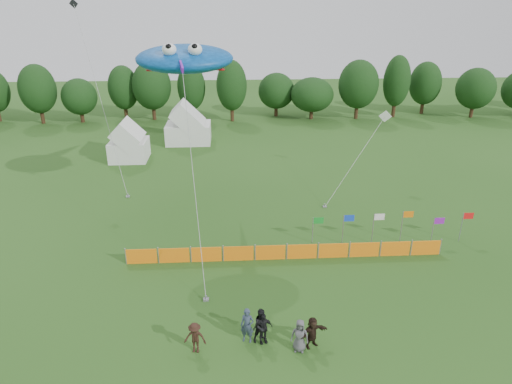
{
  "coord_description": "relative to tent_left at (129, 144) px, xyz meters",
  "views": [
    {
      "loc": [
        -1.4,
        -17.52,
        15.02
      ],
      "look_at": [
        0.0,
        6.0,
        5.2
      ],
      "focal_mm": 32.0,
      "sensor_mm": 36.0,
      "label": 1
    }
  ],
  "objects": [
    {
      "name": "spectator_c",
      "position": [
        8.52,
        -28.7,
        -0.88
      ],
      "size": [
        1.1,
        0.74,
        1.58
      ],
      "primitive_type": "imported",
      "rotation": [
        0.0,
        0.0,
        -0.16
      ],
      "color": "black",
      "rests_on": "ground"
    },
    {
      "name": "spectator_b",
      "position": [
        11.65,
        -28.12,
        -0.79
      ],
      "size": [
        1.06,
        0.97,
        1.77
      ],
      "primitive_type": "imported",
      "rotation": [
        0.0,
        0.0,
        0.44
      ],
      "color": "black",
      "rests_on": "ground"
    },
    {
      "name": "tent_right",
      "position": [
        5.61,
        5.92,
        0.15
      ],
      "size": [
        5.11,
        4.09,
        3.61
      ],
      "color": "silver",
      "rests_on": "ground"
    },
    {
      "name": "stingray_kite",
      "position": [
        7.6,
        -14.72,
        10.0
      ],
      "size": [
        6.46,
        18.05,
        12.82
      ],
      "color": "blue",
      "rests_on": "ground"
    },
    {
      "name": "small_kite_dark",
      "position": [
        -0.57,
        -6.5,
        6.66
      ],
      "size": [
        4.68,
        6.62,
        15.33
      ],
      "color": "black",
      "rests_on": "ground"
    },
    {
      "name": "small_kite_white",
      "position": [
        21.95,
        -8.99,
        2.32
      ],
      "size": [
        6.89,
        6.25,
        6.39
      ],
      "color": "white",
      "rests_on": "ground"
    },
    {
      "name": "spectator_a",
      "position": [
        10.95,
        -28.12,
        -0.78
      ],
      "size": [
        0.75,
        0.59,
        1.79
      ],
      "primitive_type": "imported",
      "rotation": [
        0.0,
        0.0,
        -0.28
      ],
      "color": "#2D384B",
      "rests_on": "ground"
    },
    {
      "name": "spectator_d",
      "position": [
        11.68,
        -28.25,
        -0.86
      ],
      "size": [
        1.02,
        0.62,
        1.63
      ],
      "primitive_type": "imported",
      "rotation": [
        0.0,
        0.0,
        0.24
      ],
      "color": "black",
      "rests_on": "ground"
    },
    {
      "name": "spectator_f",
      "position": [
        13.97,
        -28.66,
        -0.87
      ],
      "size": [
        1.54,
        1.08,
        1.6
      ],
      "primitive_type": "imported",
      "rotation": [
        0.0,
        0.0,
        0.45
      ],
      "color": "black",
      "rests_on": "ground"
    },
    {
      "name": "spectator_e",
      "position": [
        13.34,
        -28.9,
        -0.84
      ],
      "size": [
        0.91,
        0.7,
        1.67
      ],
      "primitive_type": "imported",
      "rotation": [
        0.0,
        0.0,
        -0.22
      ],
      "color": "#4D4C51",
      "rests_on": "ground"
    },
    {
      "name": "flag_row",
      "position": [
        20.92,
        -18.94,
        -0.28
      ],
      "size": [
        10.73,
        0.58,
        2.22
      ],
      "color": "gray",
      "rests_on": "ground"
    },
    {
      "name": "barrier_fence",
      "position": [
        13.71,
        -20.71,
        -1.17
      ],
      "size": [
        19.9,
        0.06,
        1.0
      ],
      "color": "orange",
      "rests_on": "ground"
    },
    {
      "name": "ground",
      "position": [
        11.73,
        -28.05,
        -1.67
      ],
      "size": [
        160.0,
        160.0,
        0.0
      ],
      "primitive_type": "plane",
      "color": "#234C16",
      "rests_on": "ground"
    },
    {
      "name": "treeline",
      "position": [
        13.34,
        16.88,
        2.51
      ],
      "size": [
        104.57,
        8.78,
        8.36
      ],
      "color": "#382314",
      "rests_on": "ground"
    },
    {
      "name": "tent_left",
      "position": [
        0.0,
        0.0,
        0.0
      ],
      "size": [
        3.76,
        3.76,
        3.31
      ],
      "color": "white",
      "rests_on": "ground"
    }
  ]
}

